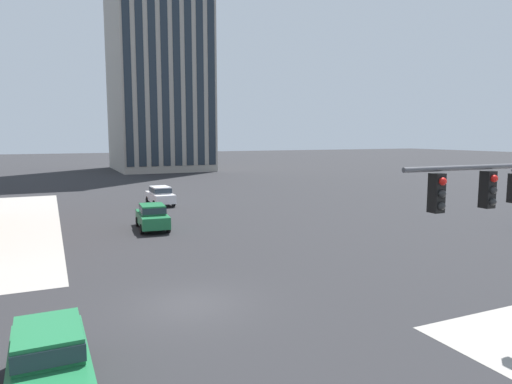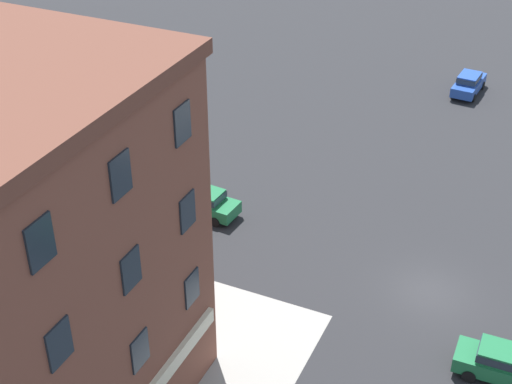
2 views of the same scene
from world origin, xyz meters
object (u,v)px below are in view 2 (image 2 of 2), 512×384
at_px(car_main_southbound_far, 87,145).
at_px(car_cross_westbound, 504,363).
at_px(car_parked_curb, 204,201).
at_px(car_cross_eastbound, 469,83).

distance_m(car_main_southbound_far, car_cross_westbound, 30.70).
xyz_separation_m(car_main_southbound_far, car_parked_curb, (-2.89, -10.57, 0.00)).
bearing_deg(car_cross_eastbound, car_main_southbound_far, 134.71).
bearing_deg(car_cross_eastbound, car_parked_curb, 155.48).
bearing_deg(car_main_southbound_far, car_parked_curb, -105.28).
relative_size(car_main_southbound_far, car_cross_westbound, 1.00).
height_order(car_cross_eastbound, car_cross_westbound, same).
xyz_separation_m(car_cross_westbound, car_parked_curb, (6.30, 18.73, 0.00)).
distance_m(car_main_southbound_far, car_parked_curb, 10.95).
xyz_separation_m(car_cross_eastbound, car_parked_curb, (-24.34, 11.10, 0.00)).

